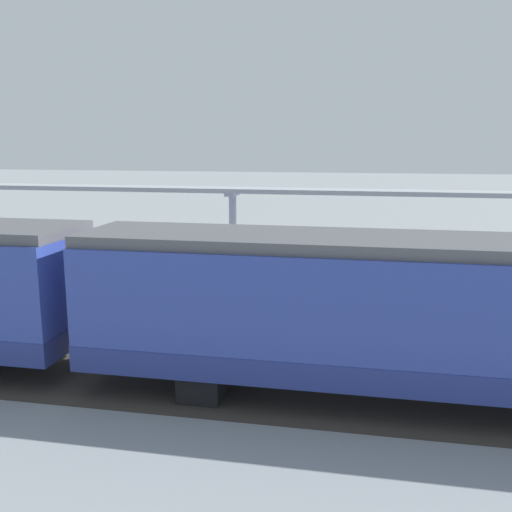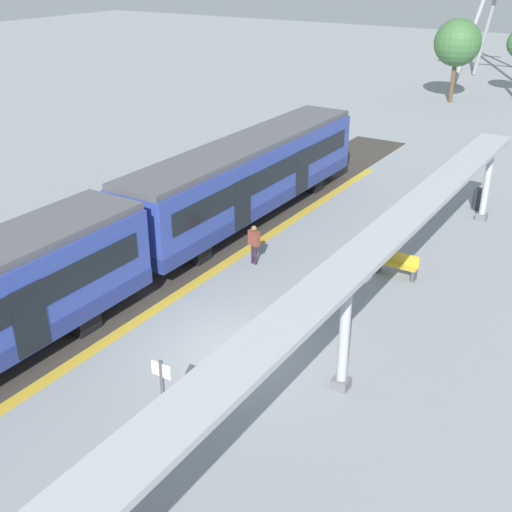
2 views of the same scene
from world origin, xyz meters
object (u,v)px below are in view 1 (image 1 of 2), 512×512
at_px(train_near_carriage, 435,319).
at_px(passenger_by_the_benches, 474,277).
at_px(platform_info_sign, 337,273).
at_px(canopy_pillar_second, 233,239).
at_px(bench_near_end, 432,291).
at_px(passenger_waiting_near_edge, 9,296).
at_px(bench_mid_platform, 42,274).

distance_m(train_near_carriage, passenger_by_the_benches, 7.99).
bearing_deg(platform_info_sign, canopy_pillar_second, 55.57).
relative_size(bench_near_end, platform_info_sign, 0.68).
bearing_deg(platform_info_sign, passenger_by_the_benches, -69.52).
bearing_deg(passenger_waiting_near_edge, train_near_carriage, -103.30).
distance_m(bench_mid_platform, passenger_waiting_near_edge, 5.32).
bearing_deg(canopy_pillar_second, passenger_waiting_near_edge, 139.51).
xyz_separation_m(train_near_carriage, bench_mid_platform, (7.63, 13.50, -1.39)).
bearing_deg(passenger_waiting_near_edge, platform_info_sign, -70.15).
distance_m(bench_mid_platform, platform_info_sign, 11.35).
height_order(train_near_carriage, platform_info_sign, train_near_carriage).
bearing_deg(bench_mid_platform, bench_near_end, -89.02).
relative_size(train_near_carriage, platform_info_sign, 6.72).
xyz_separation_m(bench_mid_platform, passenger_by_the_benches, (0.05, -15.56, 0.57)).
xyz_separation_m(canopy_pillar_second, bench_mid_platform, (-1.18, 7.18, -1.36)).
relative_size(bench_mid_platform, passenger_by_the_benches, 0.92).
bearing_deg(platform_info_sign, bench_mid_platform, 81.99).
height_order(canopy_pillar_second, bench_near_end, canopy_pillar_second).
distance_m(bench_mid_platform, passenger_by_the_benches, 15.57).
xyz_separation_m(bench_near_end, passenger_by_the_benches, (-0.20, -1.26, 0.57)).
relative_size(train_near_carriage, passenger_waiting_near_edge, 9.50).
bearing_deg(bench_near_end, bench_mid_platform, 90.98).
height_order(train_near_carriage, canopy_pillar_second, canopy_pillar_second).
relative_size(canopy_pillar_second, passenger_waiting_near_edge, 2.29).
height_order(train_near_carriage, passenger_by_the_benches, train_near_carriage).
distance_m(passenger_waiting_near_edge, passenger_by_the_benches, 14.45).
bearing_deg(train_near_carriage, platform_info_sign, 20.74).
xyz_separation_m(bench_near_end, bench_mid_platform, (-0.25, 14.29, 0.00)).
relative_size(canopy_pillar_second, bench_near_end, 2.37).
xyz_separation_m(train_near_carriage, bench_near_end, (7.87, -0.80, -1.39)).
relative_size(train_near_carriage, bench_mid_platform, 9.84).
distance_m(bench_near_end, bench_mid_platform, 14.30).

